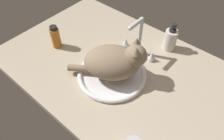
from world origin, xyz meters
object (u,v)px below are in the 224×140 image
amber_bottle (55,37)px  cat (116,62)px  soap_pump_bottle (170,39)px  sink_basin (112,74)px  faucet (138,41)px

amber_bottle → cat: bearing=6.1°
cat → amber_bottle: bearing=-173.9°
cat → soap_pump_bottle: 34.22cm
sink_basin → soap_pump_bottle: bearing=73.7°
sink_basin → amber_bottle: amber_bottle is taller
sink_basin → faucet: size_ratio=1.48×
cat → sink_basin: bearing=-144.7°
faucet → amber_bottle: size_ratio=1.71×
soap_pump_bottle → amber_bottle: size_ratio=1.22×
faucet → cat: (1.41, -18.54, 0.87)cm
soap_pump_bottle → faucet: bearing=-124.6°
cat → amber_bottle: 37.40cm
faucet → cat: faucet is taller
sink_basin → cat: bearing=35.3°
sink_basin → cat: (1.41, 1.00, 8.73)cm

